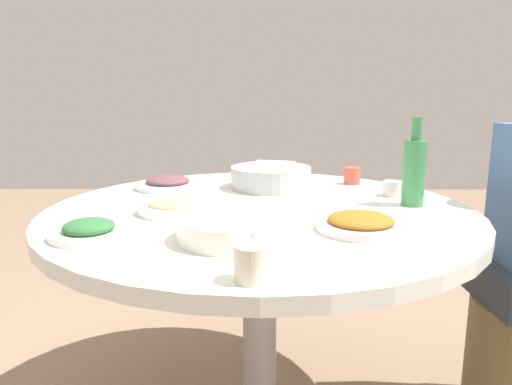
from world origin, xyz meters
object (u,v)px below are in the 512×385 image
(tea_cup_side, at_px, (249,263))
(tea_cup_near, at_px, (351,176))
(soup_bowl, at_px, (228,229))
(green_bottle, at_px, (413,170))
(rice_bowl, at_px, (270,177))
(dish_shrimp, at_px, (171,207))
(dish_eggplant, at_px, (167,183))
(round_dining_table, at_px, (259,236))
(tea_cup_far, at_px, (391,189))
(dish_stirfry, at_px, (359,223))
(dish_greens, at_px, (87,230))

(tea_cup_side, bearing_deg, tea_cup_near, 159.22)
(soup_bowl, height_order, tea_cup_side, tea_cup_side)
(green_bottle, bearing_deg, rice_bowl, -121.77)
(rice_bowl, relative_size, dish_shrimp, 1.46)
(rice_bowl, xyz_separation_m, dish_eggplant, (0.01, -0.38, -0.02))
(round_dining_table, xyz_separation_m, dish_eggplant, (-0.30, -0.34, 0.11))
(rice_bowl, distance_m, soup_bowl, 0.65)
(rice_bowl, height_order, dish_shrimp, rice_bowl)
(tea_cup_near, distance_m, tea_cup_far, 0.24)
(dish_stirfry, relative_size, dish_greens, 1.18)
(dish_stirfry, xyz_separation_m, tea_cup_side, (0.34, -0.28, 0.02))
(green_bottle, relative_size, tea_cup_far, 4.42)
(tea_cup_near, bearing_deg, soup_bowl, -30.82)
(tea_cup_near, xyz_separation_m, tea_cup_side, (0.98, -0.37, 0.00))
(soup_bowl, bearing_deg, tea_cup_side, 12.29)
(dish_shrimp, relative_size, tea_cup_near, 3.17)
(round_dining_table, relative_size, rice_bowl, 4.43)
(dish_eggplant, bearing_deg, tea_cup_near, 97.43)
(soup_bowl, distance_m, tea_cup_near, 0.84)
(round_dining_table, distance_m, tea_cup_far, 0.50)
(dish_shrimp, relative_size, dish_eggplant, 0.86)
(dish_greens, distance_m, tea_cup_far, 1.00)
(round_dining_table, height_order, green_bottle, green_bottle)
(tea_cup_far, bearing_deg, green_bottle, 11.43)
(green_bottle, bearing_deg, tea_cup_near, -160.49)
(dish_stirfry, bearing_deg, dish_shrimp, -109.12)
(tea_cup_side, bearing_deg, soup_bowl, -167.71)
(rice_bowl, height_order, tea_cup_near, rice_bowl)
(rice_bowl, height_order, soup_bowl, rice_bowl)
(dish_shrimp, distance_m, green_bottle, 0.76)
(soup_bowl, xyz_separation_m, tea_cup_side, (0.26, 0.06, 0.01))
(dish_greens, distance_m, green_bottle, 0.98)
(dish_shrimp, distance_m, dish_eggplant, 0.37)
(dish_eggplant, bearing_deg, green_bottle, 72.31)
(tea_cup_side, bearing_deg, rice_bowl, 176.45)
(soup_bowl, relative_size, tea_cup_side, 3.62)
(dish_greens, distance_m, tea_cup_side, 0.50)
(soup_bowl, distance_m, dish_stirfry, 0.35)
(soup_bowl, xyz_separation_m, dish_eggplant, (-0.63, -0.27, -0.01))
(rice_bowl, bearing_deg, green_bottle, 58.23)
(dish_stirfry, bearing_deg, green_bottle, 142.19)
(soup_bowl, xyz_separation_m, dish_stirfry, (-0.08, 0.34, -0.01))
(rice_bowl, xyz_separation_m, soup_bowl, (0.64, -0.11, -0.01))
(tea_cup_near, bearing_deg, green_bottle, 19.51)
(soup_bowl, height_order, tea_cup_far, soup_bowl)
(dish_eggplant, height_order, tea_cup_near, tea_cup_near)
(tea_cup_far, bearing_deg, tea_cup_near, -155.76)
(round_dining_table, bearing_deg, dish_stirfry, 47.45)
(dish_eggplant, height_order, tea_cup_far, tea_cup_far)
(rice_bowl, xyz_separation_m, dish_shrimp, (0.37, -0.30, -0.02))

